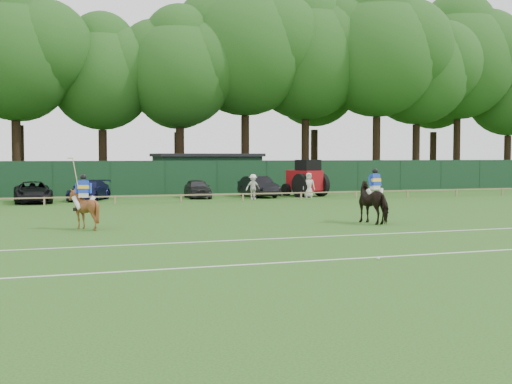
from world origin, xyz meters
name	(u,v)px	position (x,y,z in m)	size (l,w,h in m)	color
ground	(271,235)	(0.00, 0.00, 0.00)	(160.00, 160.00, 0.00)	#1E4C14
horse_dark	(375,202)	(5.72, 2.64, 0.90)	(0.97, 2.13, 1.80)	black
horse_chestnut	(84,209)	(-6.13, 4.34, 0.78)	(1.27, 1.42, 1.57)	brown
suv_black	(33,192)	(-7.54, 20.81, 0.65)	(2.15, 4.66, 1.29)	black
sedan_navy	(89,190)	(-4.06, 21.96, 0.65)	(1.82, 4.48, 1.30)	#12153B
hatch_grey	(197,189)	(3.10, 21.99, 0.64)	(1.52, 3.77, 1.28)	#2C2C2E
estate_black	(259,187)	(7.39, 21.68, 0.72)	(1.52, 4.35, 1.43)	black
spectator_left	(253,186)	(6.54, 20.44, 0.81)	(1.05, 0.60, 1.62)	white
spectator_mid	(253,188)	(6.07, 19.15, 0.75)	(0.88, 0.36, 1.49)	silver
spectator_right	(309,185)	(10.38, 19.87, 0.85)	(0.83, 0.54, 1.70)	silver
rider_dark	(375,184)	(5.72, 2.63, 1.68)	(0.93, 0.45, 1.41)	silver
rider_chestnut	(83,191)	(-6.13, 4.33, 1.51)	(0.93, 0.66, 2.05)	silver
polo_ball	(378,258)	(0.69, -6.40, 0.04)	(0.09, 0.09, 0.09)	silver
pitch_lines	(311,247)	(0.00, -3.50, 0.01)	(60.00, 5.10, 0.01)	silver
pitch_rail	(165,196)	(0.00, 18.00, 0.45)	(62.10, 0.10, 0.50)	#997F5B
perimeter_fence	(139,178)	(0.00, 27.00, 1.25)	(92.08, 0.08, 2.50)	#14351E
utility_shed	(207,172)	(6.00, 30.00, 1.54)	(8.40, 4.40, 3.04)	#14331E
tree_row	(146,189)	(2.00, 35.00, 0.00)	(96.00, 12.00, 21.00)	#26561C
tractor	(306,179)	(10.80, 21.34, 1.22)	(2.66, 3.44, 2.58)	maroon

